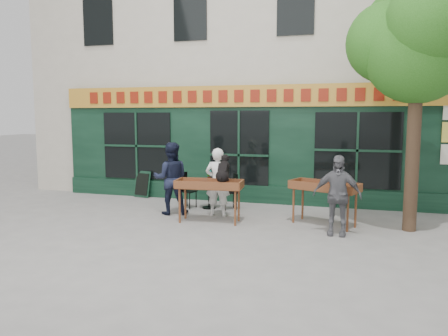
{
  "coord_description": "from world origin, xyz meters",
  "views": [
    {
      "loc": [
        3.07,
        -9.61,
        2.45
      ],
      "look_at": [
        0.09,
        0.5,
        1.19
      ],
      "focal_mm": 35.0,
      "sensor_mm": 36.0,
      "label": 1
    }
  ],
  "objects": [
    {
      "name": "book_cart_center",
      "position": [
        -0.06,
        -0.2,
        0.82
      ],
      "size": [
        1.54,
        0.72,
        0.99
      ],
      "rotation": [
        0.0,
        0.0,
        0.07
      ],
      "color": "brown",
      "rests_on": "ground"
    },
    {
      "name": "ground",
      "position": [
        0.0,
        0.0,
        0.0
      ],
      "size": [
        80.0,
        80.0,
        0.0
      ],
      "primitive_type": "plane",
      "color": "slate",
      "rests_on": "ground"
    },
    {
      "name": "building",
      "position": [
        0.0,
        5.97,
        4.97
      ],
      "size": [
        14.0,
        7.26,
        10.0
      ],
      "color": "beige",
      "rests_on": "ground"
    },
    {
      "name": "chalkboard",
      "position": [
        -2.99,
        2.19,
        0.4
      ],
      "size": [
        0.59,
        0.31,
        0.79
      ],
      "rotation": [
        0.0,
        0.0,
        -0.23
      ],
      "color": "black",
      "rests_on": "ground"
    },
    {
      "name": "bistro_chair_right",
      "position": [
        0.08,
        1.34,
        0.56
      ],
      "size": [
        0.5,
        0.5,
        0.95
      ],
      "rotation": [
        0.0,
        0.0,
        -1.04
      ],
      "color": "black",
      "rests_on": "ground"
    },
    {
      "name": "bistro_table",
      "position": [
        -0.55,
        1.25,
        0.54
      ],
      "size": [
        0.6,
        0.6,
        0.76
      ],
      "color": "black",
      "rests_on": "ground"
    },
    {
      "name": "dog",
      "position": [
        0.29,
        -0.25,
        1.29
      ],
      "size": [
        0.38,
        0.62,
        0.6
      ],
      "primitive_type": null,
      "rotation": [
        0.0,
        0.0,
        0.07
      ],
      "color": "black",
      "rests_on": "book_cart_center"
    },
    {
      "name": "book_cart_right",
      "position": [
        2.5,
        0.26,
        0.82
      ],
      "size": [
        1.62,
        1.13,
        0.99
      ],
      "rotation": [
        0.0,
        0.0,
        -0.38
      ],
      "color": "brown",
      "rests_on": "ground"
    },
    {
      "name": "potted_plant",
      "position": [
        -0.55,
        1.25,
        0.91
      ],
      "size": [
        0.15,
        0.1,
        0.29
      ],
      "primitive_type": "imported",
      "rotation": [
        0.0,
        0.0,
        0.01
      ],
      "color": "gray",
      "rests_on": "bistro_table"
    },
    {
      "name": "woman",
      "position": [
        -0.06,
        0.45,
        0.84
      ],
      "size": [
        0.64,
        0.44,
        1.68
      ],
      "primitive_type": "imported",
      "rotation": [
        0.0,
        0.0,
        3.21
      ],
      "color": "white",
      "rests_on": "ground"
    },
    {
      "name": "man_right",
      "position": [
        2.8,
        -0.49,
        0.83
      ],
      "size": [
        0.99,
        0.44,
        1.66
      ],
      "primitive_type": "imported",
      "rotation": [
        0.0,
        0.0,
        -0.03
      ],
      "color": "#57575C",
      "rests_on": "ground"
    },
    {
      "name": "man_left",
      "position": [
        -1.25,
        0.35,
        0.9
      ],
      "size": [
        1.06,
        0.95,
        1.8
      ],
      "primitive_type": "imported",
      "rotation": [
        0.0,
        0.0,
        3.5
      ],
      "color": "black",
      "rests_on": "ground"
    },
    {
      "name": "bistro_chair_left",
      "position": [
        -1.18,
        1.17,
        0.56
      ],
      "size": [
        0.44,
        0.44,
        0.95
      ],
      "rotation": [
        0.0,
        0.0,
        1.32
      ],
      "color": "black",
      "rests_on": "ground"
    },
    {
      "name": "street_tree",
      "position": [
        4.34,
        0.36,
        4.11
      ],
      "size": [
        3.05,
        2.9,
        5.6
      ],
      "color": "#382619",
      "rests_on": "ground"
    }
  ]
}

